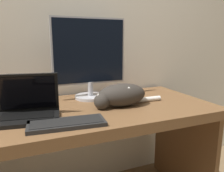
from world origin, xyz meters
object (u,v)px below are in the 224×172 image
at_px(monitor, 90,58).
at_px(external_keyboard, 67,123).
at_px(laptop, 27,110).
at_px(cat, 121,95).

distance_m(monitor, external_keyboard, 0.59).
height_order(laptop, external_keyboard, laptop).
relative_size(monitor, cat, 1.15).
relative_size(external_keyboard, cat, 0.78).
bearing_deg(external_keyboard, laptop, 138.86).
relative_size(laptop, cat, 0.73).
distance_m(monitor, cat, 0.36).
distance_m(laptop, cat, 0.55).
bearing_deg(external_keyboard, monitor, 65.81).
xyz_separation_m(monitor, cat, (0.12, -0.26, -0.21)).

